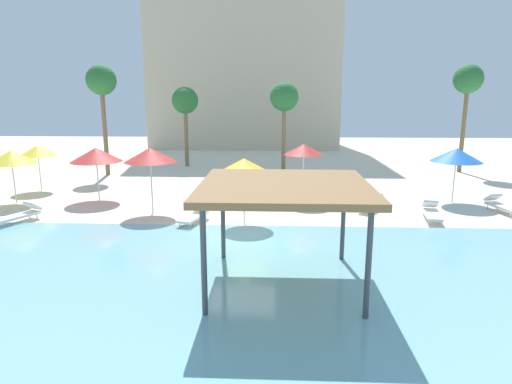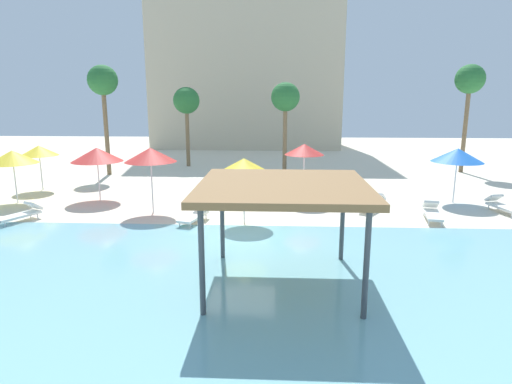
% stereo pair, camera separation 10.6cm
% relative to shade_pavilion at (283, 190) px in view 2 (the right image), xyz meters
% --- Properties ---
extents(ground_plane, '(80.00, 80.00, 0.00)m').
position_rel_shade_pavilion_xyz_m(ground_plane, '(-1.45, 3.90, -2.68)').
color(ground_plane, beige).
extents(lagoon_water, '(44.00, 13.50, 0.04)m').
position_rel_shade_pavilion_xyz_m(lagoon_water, '(-1.45, -1.35, -2.66)').
color(lagoon_water, '#7AB7C1').
rests_on(lagoon_water, ground).
extents(shade_pavilion, '(4.46, 4.46, 2.85)m').
position_rel_shade_pavilion_xyz_m(shade_pavilion, '(0.00, 0.00, 0.00)').
color(shade_pavilion, '#42474C').
rests_on(shade_pavilion, ground).
extents(beach_umbrella_red_0, '(1.92, 1.92, 2.82)m').
position_rel_shade_pavilion_xyz_m(beach_umbrella_red_0, '(1.14, 9.98, -0.13)').
color(beach_umbrella_red_0, silver).
rests_on(beach_umbrella_red_0, ground).
extents(beach_umbrella_blue_2, '(2.39, 2.39, 2.66)m').
position_rel_shade_pavilion_xyz_m(beach_umbrella_blue_2, '(8.44, 9.90, -0.35)').
color(beach_umbrella_blue_2, silver).
rests_on(beach_umbrella_blue_2, ground).
extents(beach_umbrella_yellow_3, '(1.95, 1.95, 2.67)m').
position_rel_shade_pavilion_xyz_m(beach_umbrella_yellow_3, '(-1.49, 5.90, -0.28)').
color(beach_umbrella_yellow_3, silver).
rests_on(beach_umbrella_yellow_3, ground).
extents(beach_umbrella_red_4, '(2.26, 2.26, 2.90)m').
position_rel_shade_pavilion_xyz_m(beach_umbrella_red_4, '(-5.69, 7.34, -0.09)').
color(beach_umbrella_red_4, silver).
rests_on(beach_umbrella_red_4, ground).
extents(beach_umbrella_yellow_5, '(2.02, 2.02, 2.46)m').
position_rel_shade_pavilion_xyz_m(beach_umbrella_yellow_5, '(-13.15, 11.78, -0.50)').
color(beach_umbrella_yellow_5, silver).
rests_on(beach_umbrella_yellow_5, ground).
extents(beach_umbrella_yellow_6, '(2.30, 2.30, 2.56)m').
position_rel_shade_pavilion_xyz_m(beach_umbrella_yellow_6, '(-12.82, 8.81, -0.44)').
color(beach_umbrella_yellow_6, silver).
rests_on(beach_umbrella_yellow_6, ground).
extents(beach_umbrella_red_7, '(2.50, 2.50, 2.62)m').
position_rel_shade_pavilion_xyz_m(beach_umbrella_red_7, '(-9.04, 9.64, -0.41)').
color(beach_umbrella_red_7, silver).
rests_on(beach_umbrella_red_7, ground).
extents(lounge_chair_0, '(1.34, 1.97, 0.74)m').
position_rel_shade_pavilion_xyz_m(lounge_chair_0, '(-10.74, 5.67, -2.35)').
color(lounge_chair_0, white).
rests_on(lounge_chair_0, ground).
extents(lounge_chair_1, '(1.55, 1.91, 0.74)m').
position_rel_shade_pavilion_xyz_m(lounge_chair_1, '(4.21, 8.23, -2.35)').
color(lounge_chair_1, white).
rests_on(lounge_chair_1, ground).
extents(lounge_chair_3, '(0.99, 1.98, 0.74)m').
position_rel_shade_pavilion_xyz_m(lounge_chair_3, '(9.88, 8.08, -2.35)').
color(lounge_chair_3, white).
rests_on(lounge_chair_3, ground).
extents(lounge_chair_4, '(1.09, 1.99, 0.74)m').
position_rel_shade_pavilion_xyz_m(lounge_chair_4, '(-3.53, 5.92, -2.35)').
color(lounge_chair_4, white).
rests_on(lounge_chair_4, ground).
extents(lounge_chair_5, '(0.94, 1.97, 0.74)m').
position_rel_shade_pavilion_xyz_m(lounge_chair_5, '(6.34, 6.70, -2.35)').
color(lounge_chair_5, white).
rests_on(lounge_chair_5, ground).
extents(lounge_chair_6, '(0.96, 1.98, 0.74)m').
position_rel_shade_pavilion_xyz_m(lounge_chair_6, '(2.43, 10.79, -2.35)').
color(lounge_chair_6, white).
rests_on(lounge_chair_6, ground).
extents(palm_tree_0, '(1.90, 1.90, 7.02)m').
position_rel_shade_pavilion_xyz_m(palm_tree_0, '(-11.29, 16.70, 3.20)').
color(palm_tree_0, brown).
rests_on(palm_tree_0, ground).
extents(palm_tree_1, '(1.90, 1.90, 5.73)m').
position_rel_shade_pavilion_xyz_m(palm_tree_1, '(-6.76, 20.50, 1.98)').
color(palm_tree_1, brown).
rests_on(palm_tree_1, ground).
extents(palm_tree_2, '(1.90, 1.90, 5.98)m').
position_rel_shade_pavilion_xyz_m(palm_tree_2, '(0.32, 18.26, 2.22)').
color(palm_tree_2, brown).
rests_on(palm_tree_2, ground).
extents(palm_tree_3, '(1.90, 1.90, 7.13)m').
position_rel_shade_pavilion_xyz_m(palm_tree_3, '(12.38, 18.82, 3.30)').
color(palm_tree_3, brown).
rests_on(palm_tree_3, ground).
extents(hotel_block_0, '(18.37, 10.75, 19.61)m').
position_rel_shade_pavilion_xyz_m(hotel_block_0, '(-3.34, 35.56, 7.13)').
color(hotel_block_0, beige).
rests_on(hotel_block_0, ground).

